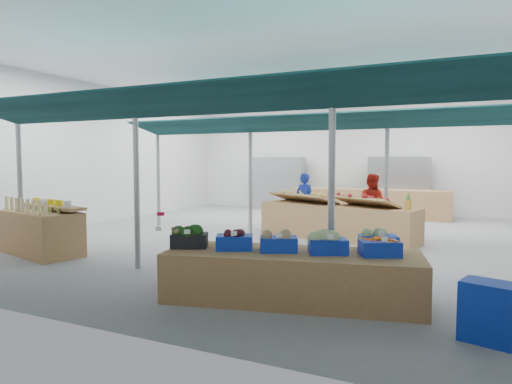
% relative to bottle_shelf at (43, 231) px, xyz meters
% --- Properties ---
extents(floor, '(13.00, 13.00, 0.00)m').
position_rel_bottle_shelf_xyz_m(floor, '(3.57, 3.85, -0.47)').
color(floor, gray).
rests_on(floor, ground).
extents(hall, '(13.00, 13.00, 13.00)m').
position_rel_bottle_shelf_xyz_m(hall, '(3.57, 5.29, 2.17)').
color(hall, silver).
rests_on(hall, ground).
extents(pole_grid, '(10.00, 4.60, 3.00)m').
position_rel_bottle_shelf_xyz_m(pole_grid, '(4.32, 2.10, 1.34)').
color(pole_grid, gray).
rests_on(pole_grid, floor).
extents(awnings, '(9.50, 7.08, 0.30)m').
position_rel_bottle_shelf_xyz_m(awnings, '(4.32, 2.10, 2.31)').
color(awnings, black).
rests_on(awnings, pole_grid).
extents(back_shelving_left, '(2.00, 0.50, 2.00)m').
position_rel_bottle_shelf_xyz_m(back_shelving_left, '(1.07, 9.85, 0.53)').
color(back_shelving_left, '#B23F33').
rests_on(back_shelving_left, floor).
extents(back_shelving_right, '(2.00, 0.50, 2.00)m').
position_rel_bottle_shelf_xyz_m(back_shelving_right, '(5.57, 9.85, 0.53)').
color(back_shelving_right, '#B23F33').
rests_on(back_shelving_right, floor).
extents(bottle_shelf, '(2.13, 1.56, 1.16)m').
position_rel_bottle_shelf_xyz_m(bottle_shelf, '(0.00, 0.00, 0.00)').
color(bottle_shelf, olive).
rests_on(bottle_shelf, floor).
extents(veg_counter, '(3.60, 1.88, 0.67)m').
position_rel_bottle_shelf_xyz_m(veg_counter, '(5.69, -0.70, -0.14)').
color(veg_counter, olive).
rests_on(veg_counter, floor).
extents(fruit_counter, '(4.02, 1.80, 0.84)m').
position_rel_bottle_shelf_xyz_m(fruit_counter, '(4.93, 4.30, -0.05)').
color(fruit_counter, olive).
rests_on(fruit_counter, floor).
extents(far_counter, '(5.22, 1.13, 0.94)m').
position_rel_bottle_shelf_xyz_m(far_counter, '(4.72, 9.06, -0.01)').
color(far_counter, olive).
rests_on(far_counter, floor).
extents(crate_stack, '(0.61, 0.51, 0.64)m').
position_rel_bottle_shelf_xyz_m(crate_stack, '(8.07, -1.14, -0.15)').
color(crate_stack, '#102EAE').
rests_on(crate_stack, floor).
extents(vendor_left, '(0.64, 0.49, 1.56)m').
position_rel_bottle_shelf_xyz_m(vendor_left, '(3.73, 5.40, 0.31)').
color(vendor_left, '#172E99').
rests_on(vendor_left, floor).
extents(vendor_right, '(0.87, 0.75, 1.56)m').
position_rel_bottle_shelf_xyz_m(vendor_right, '(5.53, 5.40, 0.31)').
color(vendor_right, '#AD2015').
rests_on(vendor_right, floor).
extents(crate_broccoli, '(0.60, 0.53, 0.35)m').
position_rel_bottle_shelf_xyz_m(crate_broccoli, '(4.25, -1.03, 0.35)').
color(crate_broccoli, black).
rests_on(crate_broccoli, veg_counter).
extents(crate_beets, '(0.60, 0.53, 0.29)m').
position_rel_bottle_shelf_xyz_m(crate_beets, '(4.90, -0.88, 0.33)').
color(crate_beets, '#102EAE').
rests_on(crate_beets, veg_counter).
extents(crate_celeriac, '(0.60, 0.53, 0.31)m').
position_rel_bottle_shelf_xyz_m(crate_celeriac, '(5.51, -0.74, 0.34)').
color(crate_celeriac, '#102EAE').
rests_on(crate_celeriac, veg_counter).
extents(crate_cabbage, '(0.60, 0.53, 0.35)m').
position_rel_bottle_shelf_xyz_m(crate_cabbage, '(6.16, -0.59, 0.35)').
color(crate_cabbage, '#102EAE').
rests_on(crate_cabbage, veg_counter).
extents(crate_carrots, '(0.60, 0.53, 0.29)m').
position_rel_bottle_shelf_xyz_m(crate_carrots, '(6.81, -0.44, 0.31)').
color(crate_carrots, '#102EAE').
rests_on(crate_carrots, veg_counter).
extents(sparrow, '(0.12, 0.09, 0.11)m').
position_rel_bottle_shelf_xyz_m(sparrow, '(4.13, -1.17, 0.44)').
color(sparrow, brown).
rests_on(sparrow, crate_broccoli).
extents(pole_ribbon, '(0.12, 0.12, 0.28)m').
position_rel_bottle_shelf_xyz_m(pole_ribbon, '(3.63, -0.87, 0.61)').
color(pole_ribbon, red).
rests_on(pole_ribbon, pole_grid).
extents(apple_heap_yellow, '(2.01, 1.47, 0.27)m').
position_rel_bottle_shelf_xyz_m(apple_heap_yellow, '(4.00, 4.42, 0.53)').
color(apple_heap_yellow, '#997247').
rests_on(apple_heap_yellow, fruit_counter).
extents(apple_heap_red, '(1.65, 1.29, 0.27)m').
position_rel_bottle_shelf_xyz_m(apple_heap_red, '(5.68, 4.03, 0.53)').
color(apple_heap_red, '#997247').
rests_on(apple_heap_red, fruit_counter).
extents(pineapple, '(0.14, 0.14, 0.39)m').
position_rel_bottle_shelf_xyz_m(pineapple, '(6.63, 3.80, 0.55)').
color(pineapple, '#8C6019').
rests_on(pineapple, fruit_counter).
extents(crate_extra, '(0.60, 0.52, 0.32)m').
position_rel_bottle_shelf_xyz_m(crate_extra, '(6.71, -0.03, 0.34)').
color(crate_extra, '#102EAE').
rests_on(crate_extra, veg_counter).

